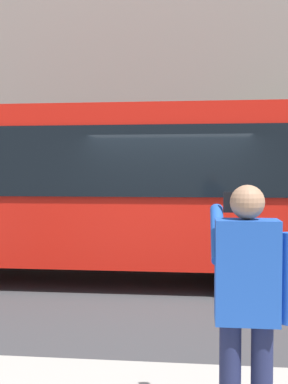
# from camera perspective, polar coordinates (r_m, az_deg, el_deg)

# --- Properties ---
(ground_plane) EXTENTS (60.00, 60.00, 0.00)m
(ground_plane) POSITION_cam_1_polar(r_m,az_deg,el_deg) (8.25, 3.14, -11.20)
(ground_plane) COLOR #38383A
(building_facade_far) EXTENTS (28.00, 1.55, 12.00)m
(building_facade_far) POSITION_cam_1_polar(r_m,az_deg,el_deg) (15.36, 4.77, 17.64)
(building_facade_far) COLOR gray
(building_facade_far) RESTS_ON ground_plane
(red_bus) EXTENTS (9.05, 2.54, 3.08)m
(red_bus) POSITION_cam_1_polar(r_m,az_deg,el_deg) (8.97, -7.96, 0.73)
(red_bus) COLOR red
(red_bus) RESTS_ON ground_plane
(pedestrian_photographer) EXTENTS (0.53, 0.52, 1.70)m
(pedestrian_photographer) POSITION_cam_1_polar(r_m,az_deg,el_deg) (3.27, 11.88, -11.70)
(pedestrian_photographer) COLOR #1E2347
(pedestrian_photographer) RESTS_ON sidewalk_curb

